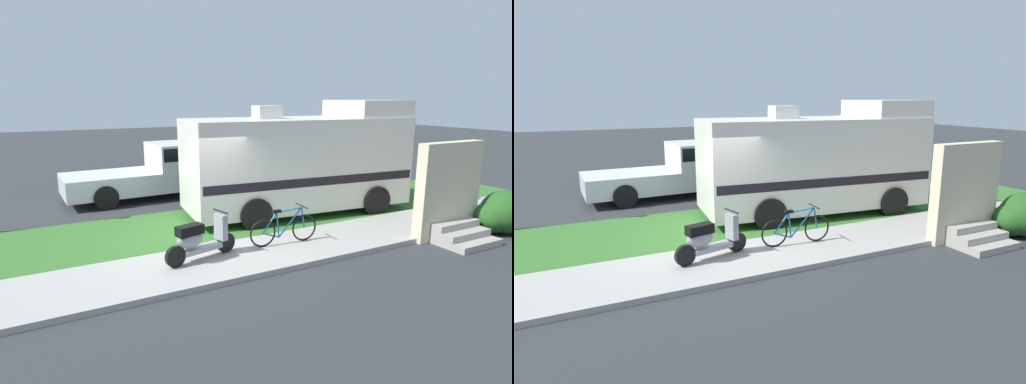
% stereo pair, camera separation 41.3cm
% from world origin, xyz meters
% --- Properties ---
extents(ground_plane, '(80.00, 80.00, 0.00)m').
position_xyz_m(ground_plane, '(0.00, 0.00, 0.00)').
color(ground_plane, '#2D3033').
extents(sidewalk, '(24.00, 2.00, 0.12)m').
position_xyz_m(sidewalk, '(0.00, -1.20, 0.06)').
color(sidewalk, '#9E9B93').
rests_on(sidewalk, ground).
extents(grass_strip, '(24.00, 3.40, 0.08)m').
position_xyz_m(grass_strip, '(0.00, 1.50, 0.04)').
color(grass_strip, '#336628').
rests_on(grass_strip, ground).
extents(motorhome_rv, '(6.76, 2.95, 3.36)m').
position_xyz_m(motorhome_rv, '(3.54, 1.41, 1.60)').
color(motorhome_rv, silver).
rests_on(motorhome_rv, ground).
extents(scooter, '(1.69, 0.65, 0.97)m').
position_xyz_m(scooter, '(-0.60, -1.01, 0.58)').
color(scooter, black).
rests_on(scooter, ground).
extents(bicycle, '(1.72, 0.52, 0.87)m').
position_xyz_m(bicycle, '(1.49, -0.99, 0.49)').
color(bicycle, black).
rests_on(bicycle, ground).
extents(pickup_truck_near, '(5.50, 2.41, 1.86)m').
position_xyz_m(pickup_truck_near, '(0.63, 5.70, 0.99)').
color(pickup_truck_near, silver).
rests_on(pickup_truck_near, ground).
extents(porch_steps, '(2.00, 1.26, 2.40)m').
position_xyz_m(porch_steps, '(5.50, -2.29, 0.97)').
color(porch_steps, '#9E998E').
rests_on(porch_steps, ground).
extents(bush_by_porch, '(1.55, 1.16, 1.10)m').
position_xyz_m(bush_by_porch, '(7.08, -2.69, 0.52)').
color(bush_by_porch, '#23511E').
rests_on(bush_by_porch, ground).
extents(bottle_green, '(0.08, 0.08, 0.26)m').
position_xyz_m(bottle_green, '(6.49, -1.26, 0.23)').
color(bottle_green, brown).
rests_on(bottle_green, ground).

